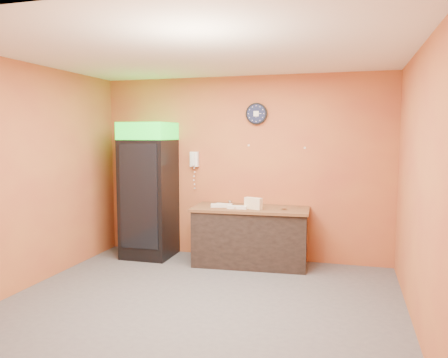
% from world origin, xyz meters
% --- Properties ---
extents(floor, '(4.50, 4.50, 0.00)m').
position_xyz_m(floor, '(0.00, 0.00, 0.00)').
color(floor, '#47474C').
rests_on(floor, ground).
extents(back_wall, '(4.50, 0.02, 2.80)m').
position_xyz_m(back_wall, '(0.00, 2.00, 1.40)').
color(back_wall, '#BA6E34').
rests_on(back_wall, floor).
extents(left_wall, '(0.02, 4.00, 2.80)m').
position_xyz_m(left_wall, '(-2.25, 0.00, 1.40)').
color(left_wall, '#BA6E34').
rests_on(left_wall, floor).
extents(right_wall, '(0.02, 4.00, 2.80)m').
position_xyz_m(right_wall, '(2.25, 0.00, 1.40)').
color(right_wall, '#BA6E34').
rests_on(right_wall, floor).
extents(ceiling, '(4.50, 4.00, 0.02)m').
position_xyz_m(ceiling, '(0.00, 0.00, 2.80)').
color(ceiling, white).
rests_on(ceiling, back_wall).
extents(beverage_cooler, '(0.74, 0.76, 2.10)m').
position_xyz_m(beverage_cooler, '(-1.41, 1.60, 1.03)').
color(beverage_cooler, black).
rests_on(beverage_cooler, floor).
extents(prep_counter, '(1.68, 0.84, 0.81)m').
position_xyz_m(prep_counter, '(0.22, 1.64, 0.41)').
color(prep_counter, black).
rests_on(prep_counter, floor).
extents(wall_clock, '(0.33, 0.06, 0.33)m').
position_xyz_m(wall_clock, '(0.22, 1.97, 2.23)').
color(wall_clock, black).
rests_on(wall_clock, back_wall).
extents(wall_phone, '(0.13, 0.11, 0.24)m').
position_xyz_m(wall_phone, '(-0.77, 1.95, 1.53)').
color(wall_phone, white).
rests_on(wall_phone, back_wall).
extents(butcher_paper, '(1.73, 0.88, 0.04)m').
position_xyz_m(butcher_paper, '(0.22, 1.64, 0.83)').
color(butcher_paper, brown).
rests_on(butcher_paper, prep_counter).
extents(sub_roll_stack, '(0.27, 0.17, 0.16)m').
position_xyz_m(sub_roll_stack, '(0.29, 1.50, 0.94)').
color(sub_roll_stack, beige).
rests_on(sub_roll_stack, butcher_paper).
extents(wrapped_sandwich_left, '(0.33, 0.20, 0.04)m').
position_xyz_m(wrapped_sandwich_left, '(-0.21, 1.55, 0.88)').
color(wrapped_sandwich_left, silver).
rests_on(wrapped_sandwich_left, butcher_paper).
extents(wrapped_sandwich_mid, '(0.29, 0.13, 0.04)m').
position_xyz_m(wrapped_sandwich_mid, '(0.06, 1.47, 0.87)').
color(wrapped_sandwich_mid, silver).
rests_on(wrapped_sandwich_mid, butcher_paper).
extents(wrapped_sandwich_right, '(0.26, 0.12, 0.04)m').
position_xyz_m(wrapped_sandwich_right, '(-0.19, 1.64, 0.87)').
color(wrapped_sandwich_right, silver).
rests_on(wrapped_sandwich_right, butcher_paper).
extents(kitchen_tool, '(0.06, 0.06, 0.06)m').
position_xyz_m(kitchen_tool, '(-0.14, 1.79, 0.89)').
color(kitchen_tool, silver).
rests_on(kitchen_tool, butcher_paper).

